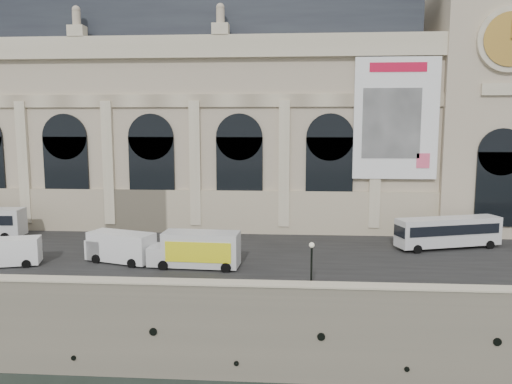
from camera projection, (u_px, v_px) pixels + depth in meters
ground at (128, 378)px, 36.46m from camera, size 260.00×260.00×0.00m
quay at (207, 234)px, 70.66m from camera, size 160.00×70.00×6.00m
street at (172, 250)px, 49.50m from camera, size 160.00×24.00×0.06m
parapet at (127, 288)px, 36.17m from camera, size 160.00×1.40×1.21m
museum at (155, 114)px, 64.75m from camera, size 69.00×18.70×29.10m
clock_pavilion at (481, 81)px, 58.55m from camera, size 13.00×14.72×36.70m
bus_right at (448, 231)px, 49.75m from camera, size 10.93×5.31×3.17m
van_b at (3, 252)px, 43.64m from camera, size 5.95×3.60×2.49m
van_c at (118, 247)px, 44.99m from camera, size 6.63×4.14×2.77m
box_truck at (196, 250)px, 43.24m from camera, size 7.98×3.18×3.16m
lamp_right at (311, 269)px, 36.32m from camera, size 0.40×0.40×3.91m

